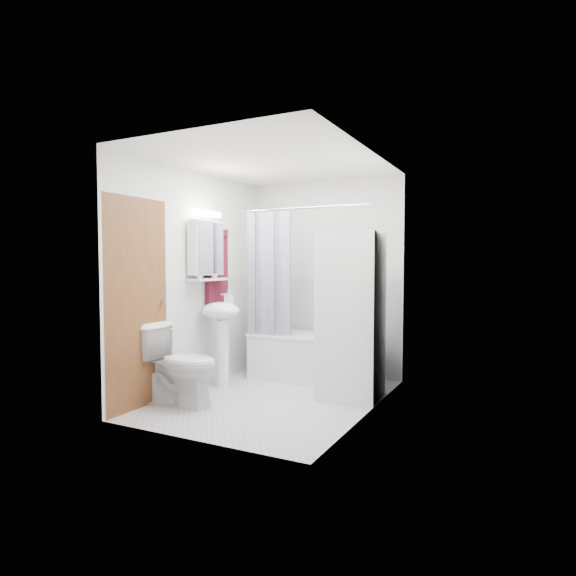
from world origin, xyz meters
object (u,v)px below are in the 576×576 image
at_px(bathtub, 311,354).
at_px(toilet, 180,365).
at_px(washer_dryer, 351,315).
at_px(sink, 221,324).

relative_size(bathtub, toilet, 1.76).
xyz_separation_m(bathtub, washer_dryer, (0.67, -0.51, 0.55)).
bearing_deg(sink, bathtub, 45.13).
relative_size(washer_dryer, toilet, 2.12).
height_order(bathtub, sink, sink).
xyz_separation_m(washer_dryer, toilet, (-1.40, -1.01, -0.46)).
bearing_deg(bathtub, washer_dryer, -36.92).
bearing_deg(washer_dryer, bathtub, 138.52).
distance_m(sink, washer_dryer, 1.46).
height_order(sink, toilet, sink).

